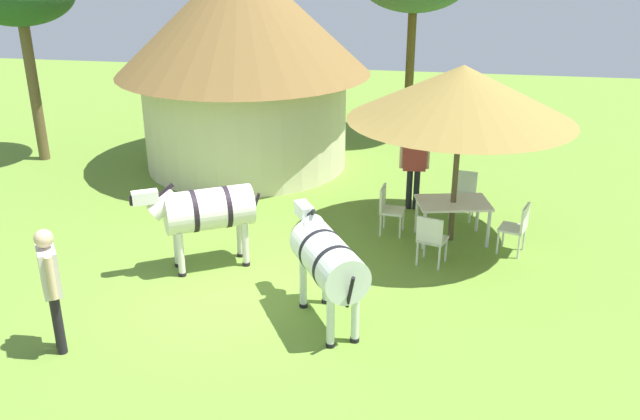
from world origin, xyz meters
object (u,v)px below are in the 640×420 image
zebra_nearest_camera (206,211)px  patio_dining_table (453,206)px  shade_umbrella (462,93)px  patio_chair_east_end (518,226)px  patio_chair_west_end (464,191)px  zebra_by_umbrella (327,259)px  thatched_hut (243,52)px  guest_beside_umbrella (414,162)px  patio_chair_near_hut (431,237)px  patio_chair_near_lawn (388,207)px  standing_watcher (50,280)px

zebra_nearest_camera → patio_dining_table: bearing=-96.4°
shade_umbrella → patio_chair_east_end: size_ratio=4.29×
patio_chair_west_end → zebra_by_umbrella: zebra_by_umbrella is taller
thatched_hut → zebra_by_umbrella: thatched_hut is taller
patio_chair_west_end → guest_beside_umbrella: bearing=-3.1°
zebra_nearest_camera → patio_chair_near_hut: bearing=-110.1°
shade_umbrella → patio_chair_near_lawn: 2.46m
zebra_nearest_camera → zebra_by_umbrella: 2.61m
zebra_nearest_camera → zebra_by_umbrella: size_ratio=0.97×
shade_umbrella → zebra_by_umbrella: 3.98m
thatched_hut → standing_watcher: size_ratio=3.29×
patio_chair_near_lawn → zebra_by_umbrella: zebra_by_umbrella is taller
patio_dining_table → zebra_nearest_camera: zebra_nearest_camera is taller
patio_dining_table → zebra_nearest_camera: (-3.99, -1.75, 0.36)m
patio_chair_near_lawn → standing_watcher: 6.09m
patio_chair_near_lawn → patio_chair_near_hut: size_ratio=1.00×
patio_chair_west_end → guest_beside_umbrella: (-0.99, 0.25, 0.47)m
patio_chair_near_lawn → zebra_nearest_camera: (-2.83, -1.87, 0.49)m
shade_umbrella → patio_dining_table: bearing=-135.0°
standing_watcher → zebra_nearest_camera: (1.18, 2.69, -0.05)m
patio_chair_west_end → patio_dining_table: bearing=90.0°
patio_chair_near_lawn → guest_beside_umbrella: bearing=168.3°
patio_chair_near_hut → standing_watcher: (-4.81, -3.33, 0.54)m
patio_chair_near_hut → guest_beside_umbrella: guest_beside_umbrella is taller
patio_chair_east_end → zebra_by_umbrella: bearing=152.7°
patio_chair_near_lawn → patio_dining_table: bearing=90.0°
patio_chair_west_end → zebra_nearest_camera: (-4.22, -2.89, 0.49)m
shade_umbrella → standing_watcher: size_ratio=2.19×
thatched_hut → zebra_by_umbrella: (3.00, -6.75, -1.65)m
patio_chair_near_lawn → patio_chair_east_end: (2.26, -0.49, 0.00)m
patio_chair_near_hut → patio_chair_east_end: size_ratio=1.00×
patio_chair_near_hut → patio_chair_near_lawn: bearing=141.1°
guest_beside_umbrella → zebra_by_umbrella: size_ratio=0.86×
shade_umbrella → patio_chair_east_end: shade_umbrella is taller
guest_beside_umbrella → standing_watcher: (-4.40, -5.83, 0.07)m
shade_umbrella → zebra_nearest_camera: shade_umbrella is taller
shade_umbrella → patio_chair_east_end: 2.46m
thatched_hut → guest_beside_umbrella: (4.02, -2.21, -1.66)m
zebra_nearest_camera → zebra_by_umbrella: zebra_nearest_camera is taller
guest_beside_umbrella → thatched_hut: bearing=-33.7°
standing_watcher → guest_beside_umbrella: bearing=107.3°
patio_chair_near_hut → patio_chair_east_end: (1.46, 0.73, 0.00)m
shade_umbrella → patio_chair_west_end: shade_umbrella is taller
patio_chair_east_end → patio_dining_table: bearing=90.0°
shade_umbrella → patio_chair_west_end: size_ratio=4.29×
patio_dining_table → zebra_nearest_camera: 4.37m
guest_beside_umbrella → patio_chair_near_lawn: bearing=67.8°
zebra_nearest_camera → patio_chair_east_end: bearing=-105.0°
guest_beside_umbrella → zebra_nearest_camera: bearing=39.5°
shade_umbrella → patio_chair_near_hut: (-0.36, -1.11, -2.17)m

